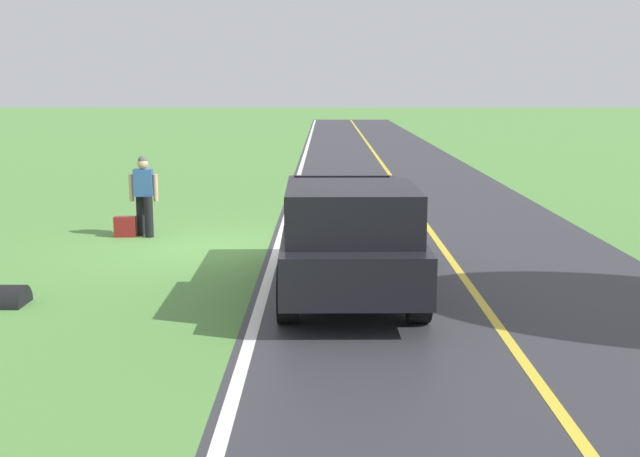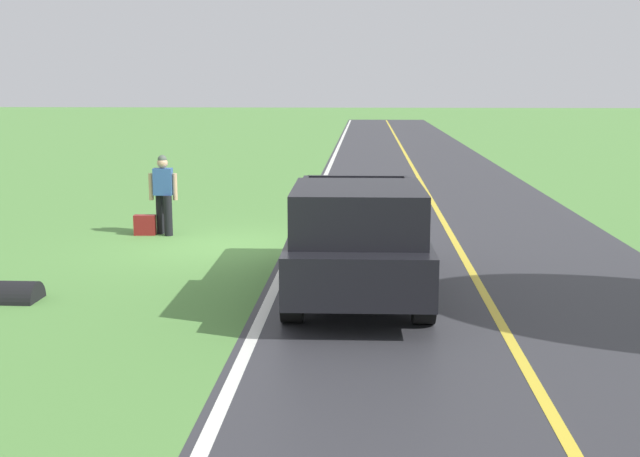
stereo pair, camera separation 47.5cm
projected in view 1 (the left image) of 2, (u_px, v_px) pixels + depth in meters
ground_plane at (209, 248)px, 15.98m from camera, size 200.00×200.00×0.00m
road_surface at (443, 248)px, 15.95m from camera, size 7.02×120.00×0.00m
lane_edge_line at (277, 248)px, 15.97m from camera, size 0.16×117.60×0.00m
lane_centre_line at (443, 248)px, 15.95m from camera, size 0.14×117.60×0.00m
hitchhiker_walking at (144, 191)px, 17.12m from camera, size 0.62×0.51×1.75m
suitcase_carried at (125, 227)px, 17.15m from camera, size 0.47×0.22×0.44m
pickup_truck_passing at (349, 234)px, 12.25m from camera, size 2.18×5.44×1.82m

